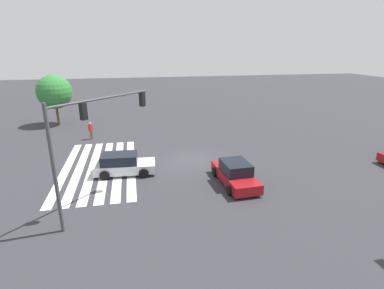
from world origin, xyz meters
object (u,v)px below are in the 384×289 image
(car_1, at_px, (123,164))
(car_2, at_px, (235,174))
(tree_corner_c, at_px, (54,92))
(pedestrian, at_px, (91,130))
(traffic_signal_mast, at_px, (86,132))

(car_1, bearing_deg, car_2, -19.73)
(car_2, bearing_deg, tree_corner_c, 35.20)
(car_2, xyz_separation_m, pedestrian, (-12.38, -10.52, 0.26))
(pedestrian, bearing_deg, car_2, -7.90)
(pedestrian, height_order, tree_corner_c, tree_corner_c)
(car_2, xyz_separation_m, tree_corner_c, (-19.18, -14.95, 3.10))
(car_2, height_order, pedestrian, pedestrian)
(traffic_signal_mast, height_order, pedestrian, traffic_signal_mast)
(traffic_signal_mast, relative_size, car_2, 1.35)
(pedestrian, bearing_deg, tree_corner_c, 164.80)
(car_2, height_order, tree_corner_c, tree_corner_c)
(pedestrian, xyz_separation_m, tree_corner_c, (-6.80, -4.43, 2.84))
(traffic_signal_mast, distance_m, tree_corner_c, 22.14)
(traffic_signal_mast, xyz_separation_m, pedestrian, (-14.43, -1.77, -3.66))
(car_2, bearing_deg, car_1, 63.90)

